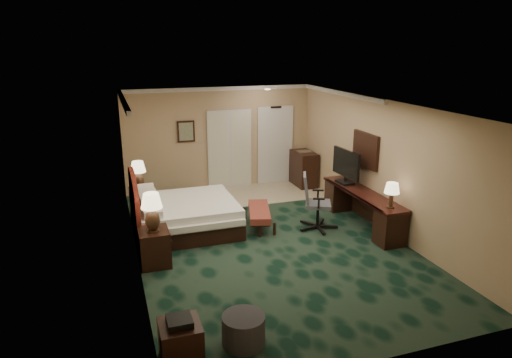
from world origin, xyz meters
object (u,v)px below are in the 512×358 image
object	(u,v)px
bed	(187,216)
side_table	(181,343)
lamp_far	(138,175)
bed_bench	(259,218)
ottoman	(244,330)
minibar	(304,169)
desk_chair	(318,202)
nightstand_near	(155,247)
nightstand_far	(143,204)
desk	(362,209)
lamp_near	(152,213)
tv	(346,167)

from	to	relation	value
bed	side_table	world-z (taller)	bed
lamp_far	bed_bench	distance (m)	2.83
ottoman	minibar	size ratio (longest dim) A/B	0.60
ottoman	desk_chair	bearing A→B (deg)	50.82
ottoman	side_table	size ratio (longest dim) A/B	1.05
side_table	desk_chair	bearing A→B (deg)	43.89
lamp_far	side_table	distance (m)	5.22
nightstand_near	nightstand_far	bearing A→B (deg)	89.90
nightstand_near	desk_chair	size ratio (longest dim) A/B	0.55
nightstand_far	desk_chair	bearing A→B (deg)	-27.55
nightstand_far	minibar	xyz separation A→B (m)	(4.42, 1.08, 0.14)
desk_chair	ottoman	bearing A→B (deg)	-104.80
bed	desk	size ratio (longest dim) A/B	0.78
lamp_near	side_table	xyz separation A→B (m)	(0.00, -2.71, -0.72)
nightstand_far	tv	xyz separation A→B (m)	(4.37, -1.26, 0.80)
lamp_near	desk	bearing A→B (deg)	6.05
lamp_far	minibar	world-z (taller)	lamp_far
lamp_near	side_table	bearing A→B (deg)	-89.92
desk	minibar	size ratio (longest dim) A/B	2.74
ottoman	minibar	world-z (taller)	minibar
nightstand_near	desk_chair	distance (m)	3.51
nightstand_far	ottoman	xyz separation A→B (m)	(0.83, -5.01, -0.13)
nightstand_far	bed_bench	world-z (taller)	nightstand_far
bed_bench	desk	bearing A→B (deg)	-0.12
desk	tv	xyz separation A→B (m)	(-0.05, 0.69, 0.76)
bed_bench	minibar	size ratio (longest dim) A/B	1.29
lamp_far	desk	bearing A→B (deg)	-24.10
desk_chair	minibar	bearing A→B (deg)	95.76
bed	ottoman	xyz separation A→B (m)	(0.01, -3.99, -0.12)
nightstand_near	desk	world-z (taller)	desk
lamp_far	desk_chair	size ratio (longest dim) A/B	0.54
bed_bench	tv	size ratio (longest dim) A/B	1.23
side_table	minibar	world-z (taller)	minibar
nightstand_near	ottoman	size ratio (longest dim) A/B	1.14
ottoman	desk	size ratio (longest dim) A/B	0.22
nightstand_near	side_table	world-z (taller)	nightstand_near
nightstand_far	bed_bench	distance (m)	2.66
nightstand_far	desk	distance (m)	4.83
ottoman	side_table	world-z (taller)	side_table
nightstand_near	bed_bench	xyz separation A→B (m)	(2.31, 1.04, -0.12)
side_table	desk	xyz separation A→B (m)	(4.42, 3.18, 0.10)
ottoman	side_table	distance (m)	0.84
nightstand_far	desk_chair	size ratio (longest dim) A/B	0.56
desk	ottoman	bearing A→B (deg)	-139.46
nightstand_near	lamp_far	world-z (taller)	lamp_far
nightstand_far	ottoman	distance (m)	5.08
bed	bed_bench	size ratio (longest dim) A/B	1.65
desk_chair	minibar	world-z (taller)	desk_chair
side_table	minibar	bearing A→B (deg)	54.51
bed	side_table	xyz separation A→B (m)	(-0.82, -4.10, -0.05)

